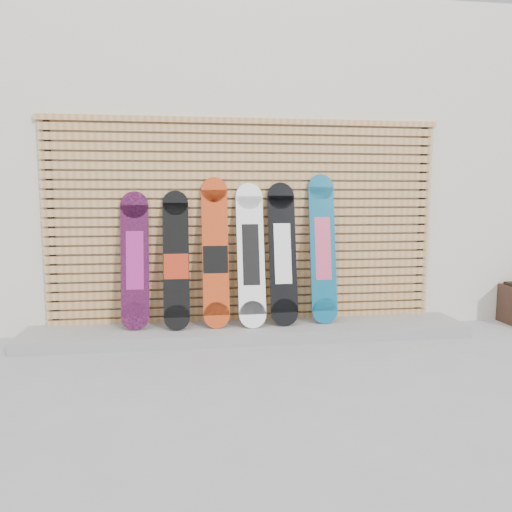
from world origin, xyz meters
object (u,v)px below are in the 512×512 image
object	(u,v)px
snowboard_3	(251,255)
snowboard_5	(323,248)
snowboard_2	(215,253)
snowboard_1	(176,261)
snowboard_4	(283,254)
snowboard_0	(135,260)

from	to	relation	value
snowboard_3	snowboard_5	size ratio (longest dim) A/B	0.94
snowboard_2	snowboard_3	xyz separation A→B (m)	(0.37, -0.02, -0.02)
snowboard_1	snowboard_5	xyz separation A→B (m)	(1.56, 0.03, 0.10)
snowboard_1	snowboard_2	bearing A→B (deg)	2.07
snowboard_4	snowboard_5	world-z (taller)	snowboard_5
snowboard_0	snowboard_5	size ratio (longest dim) A/B	0.88
snowboard_1	snowboard_2	xyz separation A→B (m)	(0.40, 0.01, 0.07)
snowboard_0	snowboard_3	world-z (taller)	snowboard_3
snowboard_0	snowboard_4	size ratio (longest dim) A/B	0.94
snowboard_1	snowboard_3	world-z (taller)	snowboard_3
snowboard_0	snowboard_2	xyz separation A→B (m)	(0.82, -0.02, 0.06)
snowboard_3	snowboard_5	distance (m)	0.79
snowboard_3	snowboard_0	bearing A→B (deg)	178.09
snowboard_0	snowboard_2	size ratio (longest dim) A/B	0.90
snowboard_2	snowboard_3	distance (m)	0.37
snowboard_0	snowboard_4	xyz separation A→B (m)	(1.54, -0.02, 0.05)
snowboard_1	snowboard_5	size ratio (longest dim) A/B	0.89
snowboard_0	snowboard_3	distance (m)	1.19
snowboard_0	snowboard_3	size ratio (longest dim) A/B	0.94
snowboard_0	snowboard_1	xyz separation A→B (m)	(0.42, -0.04, -0.01)
snowboard_3	snowboard_4	bearing A→B (deg)	2.78
snowboard_0	snowboard_4	world-z (taller)	snowboard_4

